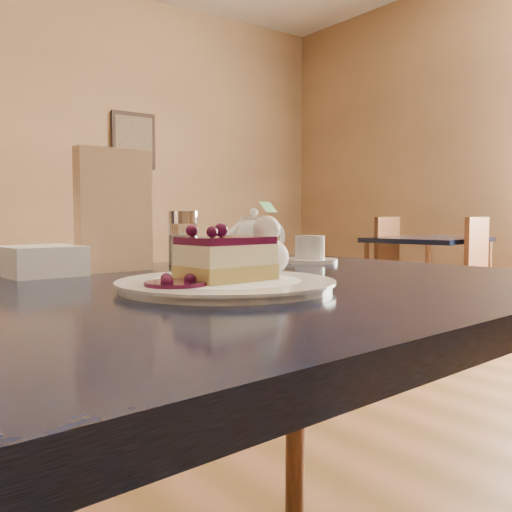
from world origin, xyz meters
TOP-DOWN VIEW (x-y plane):
  - main_table at (-0.16, 0.39)m, footprint 1.28×0.92m
  - dessert_plate at (-0.15, 0.34)m, footprint 0.29×0.29m
  - cheesecake_slice at (-0.15, 0.34)m, footprint 0.13×0.10m
  - whipped_cream at (-0.07, 0.36)m, footprint 0.07×0.07m
  - berry_sauce at (-0.24, 0.33)m, footprint 0.08×0.08m
  - tea_set at (0.20, 0.72)m, footprint 0.22×0.25m
  - menu_card at (-0.17, 0.67)m, footprint 0.14×0.04m
  - sugar_shaker at (-0.02, 0.70)m, footprint 0.06×0.06m
  - napkin_stack at (-0.30, 0.68)m, footprint 0.13×0.13m
  - bg_table_far_right at (3.20, 2.53)m, footprint 1.06×1.67m

SIDE VIEW (x-z plane):
  - bg_table_far_right at x=3.20m, z-range -0.49..0.62m
  - main_table at x=-0.16m, z-range 0.30..1.06m
  - dessert_plate at x=-0.15m, z-range 0.76..0.77m
  - berry_sauce at x=-0.24m, z-range 0.77..0.77m
  - napkin_stack at x=-0.30m, z-range 0.76..0.81m
  - whipped_cream at x=-0.07m, z-range 0.77..0.83m
  - cheesecake_slice at x=-0.15m, z-range 0.77..0.83m
  - tea_set at x=0.20m, z-range 0.75..0.85m
  - sugar_shaker at x=-0.02m, z-range 0.76..0.87m
  - menu_card at x=-0.17m, z-range 0.76..0.98m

